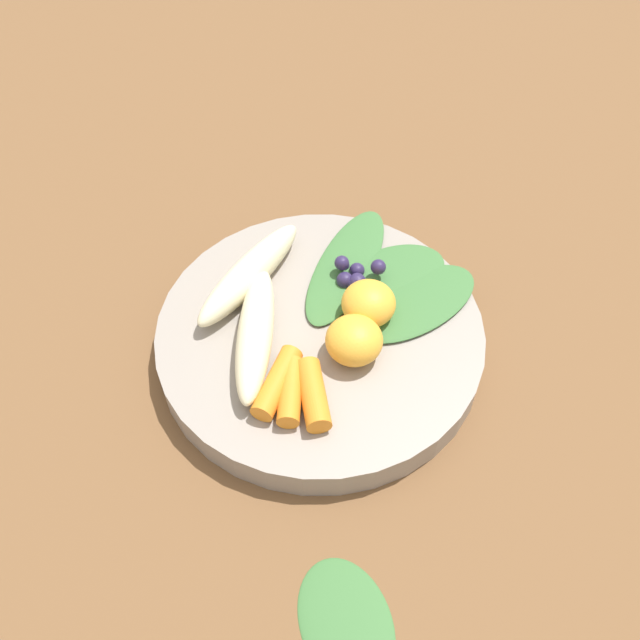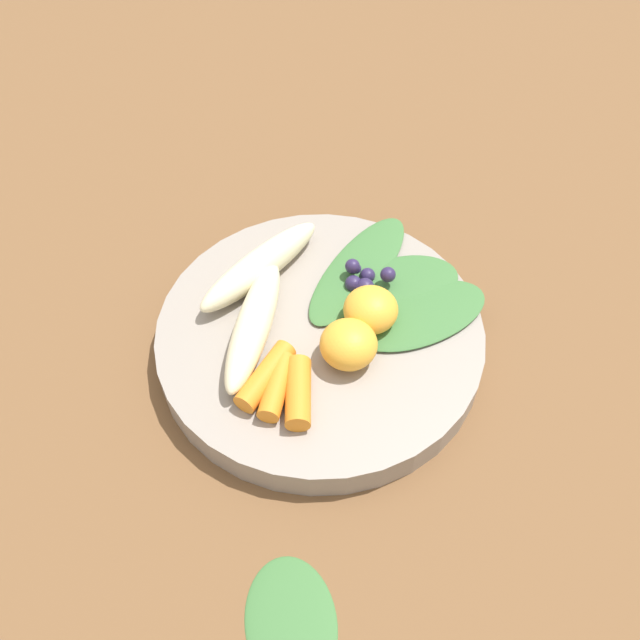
{
  "view_description": "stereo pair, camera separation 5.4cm",
  "coord_description": "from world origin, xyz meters",
  "px_view_note": "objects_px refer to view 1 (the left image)",
  "views": [
    {
      "loc": [
        -0.32,
        0.1,
        0.46
      ],
      "look_at": [
        0.0,
        0.0,
        0.04
      ],
      "focal_mm": 40.02,
      "sensor_mm": 36.0,
      "label": 1
    },
    {
      "loc": [
        -0.33,
        0.05,
        0.46
      ],
      "look_at": [
        0.0,
        0.0,
        0.04
      ],
      "focal_mm": 40.02,
      "sensor_mm": 36.0,
      "label": 2
    }
  ],
  "objects_px": {
    "banana_peeled_right": "(249,274)",
    "kale_leaf_stray": "(346,622)",
    "banana_peeled_left": "(255,333)",
    "orange_segment_near": "(370,307)",
    "bowl": "(320,338)"
  },
  "relations": [
    {
      "from": "bowl",
      "to": "banana_peeled_left",
      "type": "relative_size",
      "value": 2.01
    },
    {
      "from": "banana_peeled_left",
      "to": "kale_leaf_stray",
      "type": "bearing_deg",
      "value": 20.64
    },
    {
      "from": "bowl",
      "to": "banana_peeled_left",
      "type": "bearing_deg",
      "value": 90.09
    },
    {
      "from": "banana_peeled_left",
      "to": "kale_leaf_stray",
      "type": "xyz_separation_m",
      "value": [
        -0.21,
        -0.0,
        -0.04
      ]
    },
    {
      "from": "bowl",
      "to": "orange_segment_near",
      "type": "height_order",
      "value": "orange_segment_near"
    },
    {
      "from": "kale_leaf_stray",
      "to": "banana_peeled_left",
      "type": "bearing_deg",
      "value": 179.46
    },
    {
      "from": "orange_segment_near",
      "to": "banana_peeled_right",
      "type": "bearing_deg",
      "value": 51.41
    },
    {
      "from": "bowl",
      "to": "orange_segment_near",
      "type": "xyz_separation_m",
      "value": [
        -0.0,
        -0.04,
        0.03
      ]
    },
    {
      "from": "banana_peeled_left",
      "to": "orange_segment_near",
      "type": "bearing_deg",
      "value": 107.17
    },
    {
      "from": "bowl",
      "to": "banana_peeled_right",
      "type": "bearing_deg",
      "value": 34.3
    },
    {
      "from": "banana_peeled_right",
      "to": "kale_leaf_stray",
      "type": "xyz_separation_m",
      "value": [
        -0.27,
        0.01,
        -0.04
      ]
    },
    {
      "from": "banana_peeled_right",
      "to": "kale_leaf_stray",
      "type": "relative_size",
      "value": 1.52
    },
    {
      "from": "banana_peeled_left",
      "to": "orange_segment_near",
      "type": "relative_size",
      "value": 3.02
    },
    {
      "from": "banana_peeled_right",
      "to": "kale_leaf_stray",
      "type": "bearing_deg",
      "value": 49.15
    },
    {
      "from": "banana_peeled_left",
      "to": "banana_peeled_right",
      "type": "xyz_separation_m",
      "value": [
        0.06,
        -0.01,
        0.0
      ]
    }
  ]
}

